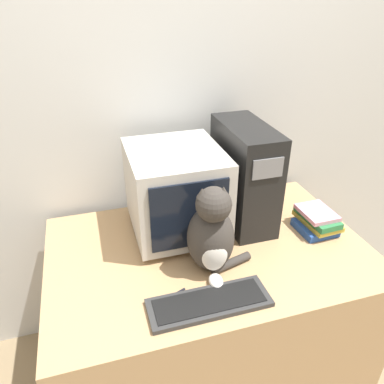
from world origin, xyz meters
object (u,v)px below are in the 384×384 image
(computer_tower, at_px, (244,175))
(pen, at_px, (169,298))
(book_stack, at_px, (317,221))
(crt_monitor, at_px, (176,191))
(keyboard, at_px, (209,303))
(cat, at_px, (212,234))

(computer_tower, xyz_separation_m, pen, (-0.45, -0.41, -0.22))
(book_stack, relative_size, pen, 1.66)
(crt_monitor, height_order, computer_tower, computer_tower)
(computer_tower, bearing_deg, book_stack, -33.44)
(book_stack, xyz_separation_m, pen, (-0.73, -0.22, -0.04))
(computer_tower, relative_size, pen, 3.49)
(keyboard, xyz_separation_m, cat, (0.07, 0.18, 0.15))
(keyboard, height_order, pen, keyboard)
(pen, bearing_deg, book_stack, 16.90)
(computer_tower, distance_m, book_stack, 0.38)
(crt_monitor, bearing_deg, cat, -77.89)
(keyboard, relative_size, cat, 1.16)
(keyboard, bearing_deg, pen, 151.41)
(computer_tower, height_order, book_stack, computer_tower)
(computer_tower, bearing_deg, keyboard, -124.13)
(book_stack, distance_m, pen, 0.76)
(keyboard, xyz_separation_m, pen, (-0.12, 0.07, -0.01))
(crt_monitor, distance_m, keyboard, 0.50)
(cat, bearing_deg, book_stack, 18.84)
(crt_monitor, bearing_deg, computer_tower, 1.21)
(keyboard, relative_size, book_stack, 1.97)
(pen, bearing_deg, crt_monitor, 71.69)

